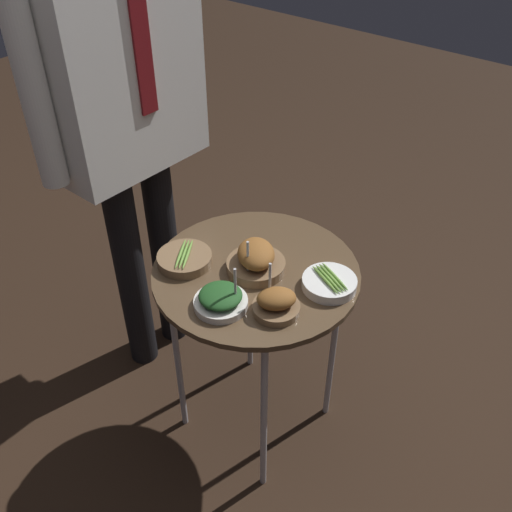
# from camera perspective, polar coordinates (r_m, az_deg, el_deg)

# --- Properties ---
(ground_plane) EXTENTS (8.00, 8.00, 0.00)m
(ground_plane) POSITION_cam_1_polar(r_m,az_deg,el_deg) (2.09, 0.00, -15.70)
(ground_plane) COLOR black
(serving_cart) EXTENTS (0.59, 0.59, 0.67)m
(serving_cart) POSITION_cam_1_polar(r_m,az_deg,el_deg) (1.63, 0.00, -2.96)
(serving_cart) COLOR brown
(serving_cart) RESTS_ON ground_plane
(bowl_roast_back_left) EXTENTS (0.17, 0.17, 0.13)m
(bowl_roast_back_left) POSITION_cam_1_polar(r_m,az_deg,el_deg) (1.57, 0.21, -0.38)
(bowl_roast_back_left) COLOR brown
(bowl_roast_back_left) RESTS_ON serving_cart
(bowl_asparagus_near_rim) EXTENTS (0.16, 0.16, 0.04)m
(bowl_asparagus_near_rim) POSITION_cam_1_polar(r_m,az_deg,el_deg) (1.62, -7.15, -0.27)
(bowl_asparagus_near_rim) COLOR brown
(bowl_asparagus_near_rim) RESTS_ON serving_cart
(bowl_asparagus_mid_right) EXTENTS (0.15, 0.15, 0.04)m
(bowl_asparagus_mid_right) POSITION_cam_1_polar(r_m,az_deg,el_deg) (1.54, 7.34, -2.68)
(bowl_asparagus_mid_right) COLOR white
(bowl_asparagus_mid_right) RESTS_ON serving_cart
(bowl_spinach_mid_left) EXTENTS (0.14, 0.14, 0.13)m
(bowl_spinach_mid_left) POSITION_cam_1_polar(r_m,az_deg,el_deg) (1.47, -3.54, -4.35)
(bowl_spinach_mid_left) COLOR silver
(bowl_spinach_mid_left) RESTS_ON serving_cart
(bowl_roast_center) EXTENTS (0.13, 0.13, 0.13)m
(bowl_roast_center) POSITION_cam_1_polar(r_m,az_deg,el_deg) (1.45, 2.03, -4.73)
(bowl_roast_center) COLOR brown
(bowl_roast_center) RESTS_ON serving_cart
(waiter_figure) EXTENTS (0.61, 0.23, 1.66)m
(waiter_figure) POSITION_cam_1_polar(r_m,az_deg,el_deg) (1.75, -13.23, 15.75)
(waiter_figure) COLOR black
(waiter_figure) RESTS_ON ground_plane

